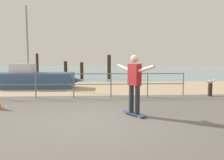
{
  "coord_description": "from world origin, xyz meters",
  "views": [
    {
      "loc": [
        0.09,
        -5.28,
        1.57
      ],
      "look_at": [
        0.54,
        2.0,
        0.9
      ],
      "focal_mm": 33.71,
      "sensor_mm": 36.0,
      "label": 1
    }
  ],
  "objects_px": {
    "sailboat": "(37,79)",
    "bollard_short": "(210,90)",
    "skateboard": "(134,114)",
    "skateboarder": "(134,81)",
    "seagull": "(211,82)"
  },
  "relations": [
    {
      "from": "sailboat",
      "to": "bollard_short",
      "type": "xyz_separation_m",
      "value": [
        8.4,
        -3.32,
        -0.23
      ]
    },
    {
      "from": "skateboard",
      "to": "sailboat",
      "type": "bearing_deg",
      "value": 125.45
    },
    {
      "from": "bollard_short",
      "to": "skateboarder",
      "type": "bearing_deg",
      "value": -141.82
    },
    {
      "from": "skateboard",
      "to": "skateboarder",
      "type": "distance_m",
      "value": 0.95
    },
    {
      "from": "skateboarder",
      "to": "seagull",
      "type": "relative_size",
      "value": 3.39
    },
    {
      "from": "sailboat",
      "to": "skateboard",
      "type": "height_order",
      "value": "sailboat"
    },
    {
      "from": "seagull",
      "to": "sailboat",
      "type": "bearing_deg",
      "value": 158.5
    },
    {
      "from": "skateboarder",
      "to": "sailboat",
      "type": "bearing_deg",
      "value": 125.45
    },
    {
      "from": "skateboard",
      "to": "skateboarder",
      "type": "bearing_deg",
      "value": -135.0
    },
    {
      "from": "bollard_short",
      "to": "seagull",
      "type": "xyz_separation_m",
      "value": [
        0.02,
        0.0,
        0.37
      ]
    },
    {
      "from": "seagull",
      "to": "skateboard",
      "type": "bearing_deg",
      "value": -141.92
    },
    {
      "from": "bollard_short",
      "to": "seagull",
      "type": "bearing_deg",
      "value": 9.12
    },
    {
      "from": "skateboard",
      "to": "seagull",
      "type": "relative_size",
      "value": 1.59
    },
    {
      "from": "skateboard",
      "to": "seagull",
      "type": "distance_m",
      "value": 4.97
    },
    {
      "from": "sailboat",
      "to": "skateboarder",
      "type": "height_order",
      "value": "sailboat"
    }
  ]
}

